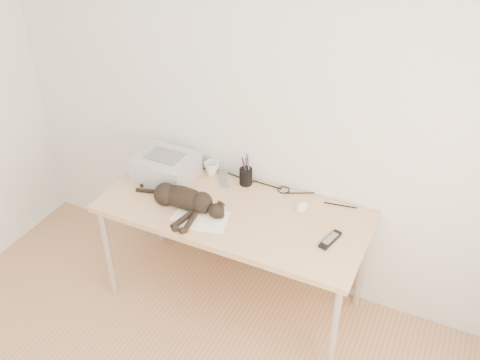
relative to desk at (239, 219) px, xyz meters
The scene contains 11 objects.
wall_back 0.75m from the desk, 90.00° to the left, with size 3.50×3.50×0.00m, color white.
desk is the anchor object (origin of this frame).
printer 0.58m from the desk, behind, with size 0.37×0.31×0.17m.
papers 0.31m from the desk, 119.04° to the right, with size 0.35×0.27×0.01m.
cat 0.40m from the desk, 145.50° to the right, with size 0.62×0.28×0.14m.
mug 0.39m from the desk, 146.27° to the left, with size 0.10×0.10×0.09m, color white.
pen_cup 0.27m from the desk, 103.38° to the left, with size 0.08×0.08×0.21m.
remote_grey 0.29m from the desk, 139.24° to the left, with size 0.05×0.17×0.02m, color slate.
remote_black 0.63m from the desk, 10.55° to the right, with size 0.05×0.17×0.02m, color black.
mouse 0.41m from the desk, 16.64° to the left, with size 0.06×0.11×0.04m, color white.
cable_tangle 0.26m from the desk, 90.00° to the left, with size 1.36×0.08×0.01m, color black, non-canonical shape.
Camera 1 is at (1.12, -0.87, 2.66)m, focal length 40.00 mm.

